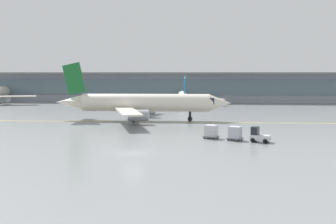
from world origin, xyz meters
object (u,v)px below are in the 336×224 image
Objects in this scene: cargo_dolly_lead at (235,133)px; cargo_dolly_trailing at (211,131)px; baggage_tug at (259,136)px; gate_airplane_1 at (183,97)px; taxiing_regional_jet at (143,103)px.

cargo_dolly_trailing is (-3.30, 1.38, 0.00)m from cargo_dolly_lead.
baggage_tug reaches higher than cargo_dolly_trailing.
baggage_tug is at bearing -0.00° from cargo_dolly_trailing.
gate_airplane_1 is 10.10× the size of cargo_dolly_trailing.
baggage_tug is 1.15× the size of cargo_dolly_trailing.
taxiing_regional_jet is at bearing 148.34° from cargo_dolly_lead.
cargo_dolly_trailing is at bearing 180.00° from baggage_tug.
taxiing_regional_jet reaches higher than cargo_dolly_trailing.
baggage_tug reaches higher than cargo_dolly_lead.
taxiing_regional_jet is 24.85m from cargo_dolly_trailing.
gate_airplane_1 is 37.54m from taxiing_regional_jet.
taxiing_regional_jet is 11.83× the size of baggage_tug.
cargo_dolly_trailing is (-6.39, 2.67, 0.16)m from baggage_tug.
cargo_dolly_lead is at bearing -175.30° from gate_airplane_1.
taxiing_regional_jet is 27.81m from cargo_dolly_lead.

